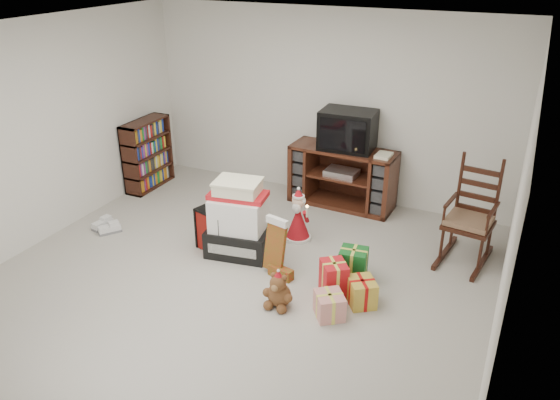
% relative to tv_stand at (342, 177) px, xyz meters
% --- Properties ---
extents(room, '(5.01, 5.01, 2.51)m').
position_rel_tv_stand_xyz_m(room, '(-0.37, -2.22, 0.85)').
color(room, '#AAA59C').
rests_on(room, ground).
extents(tv_stand, '(1.40, 0.56, 0.79)m').
position_rel_tv_stand_xyz_m(tv_stand, '(0.00, 0.00, 0.00)').
color(tv_stand, '#4D2416').
rests_on(tv_stand, floor).
extents(bookshelf, '(0.27, 0.81, 0.98)m').
position_rel_tv_stand_xyz_m(bookshelf, '(-2.71, -0.59, 0.08)').
color(bookshelf, black).
rests_on(bookshelf, floor).
extents(rocking_chair, '(0.59, 0.86, 1.21)m').
position_rel_tv_stand_xyz_m(rocking_chair, '(1.71, -0.74, 0.02)').
color(rocking_chair, black).
rests_on(rocking_chair, floor).
extents(gift_pile, '(0.76, 0.60, 0.87)m').
position_rel_tv_stand_xyz_m(gift_pile, '(-0.61, -1.70, -0.02)').
color(gift_pile, black).
rests_on(gift_pile, floor).
extents(red_suitcase, '(0.43, 0.31, 0.59)m').
position_rel_tv_stand_xyz_m(red_suitcase, '(-0.89, -1.78, -0.14)').
color(red_suitcase, maroon).
rests_on(red_suitcase, floor).
extents(stocking, '(0.32, 0.20, 0.65)m').
position_rel_tv_stand_xyz_m(stocking, '(-0.07, -1.90, -0.07)').
color(stocking, '#0D7615').
rests_on(stocking, floor).
extents(teddy_bear, '(0.24, 0.21, 0.36)m').
position_rel_tv_stand_xyz_m(teddy_bear, '(0.22, -2.43, -0.24)').
color(teddy_bear, brown).
rests_on(teddy_bear, floor).
extents(santa_figurine, '(0.32, 0.30, 0.66)m').
position_rel_tv_stand_xyz_m(santa_figurine, '(-0.14, -1.13, -0.14)').
color(santa_figurine, '#A3111A').
rests_on(santa_figurine, floor).
extents(mrs_claus_figurine, '(0.28, 0.27, 0.58)m').
position_rel_tv_stand_xyz_m(mrs_claus_figurine, '(-0.84, -1.51, -0.17)').
color(mrs_claus_figurine, '#A3111A').
rests_on(mrs_claus_figurine, floor).
extents(sneaker_pair, '(0.38, 0.29, 0.10)m').
position_rel_tv_stand_xyz_m(sneaker_pair, '(-2.36, -1.93, -0.35)').
color(sneaker_pair, silver).
rests_on(sneaker_pair, floor).
extents(gift_cluster, '(0.59, 0.91, 0.27)m').
position_rel_tv_stand_xyz_m(gift_cluster, '(0.69, -2.00, -0.26)').
color(gift_cluster, red).
rests_on(gift_cluster, floor).
extents(crt_television, '(0.71, 0.53, 0.50)m').
position_rel_tv_stand_xyz_m(crt_television, '(0.03, 0.02, 0.65)').
color(crt_television, black).
rests_on(crt_television, tv_stand).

